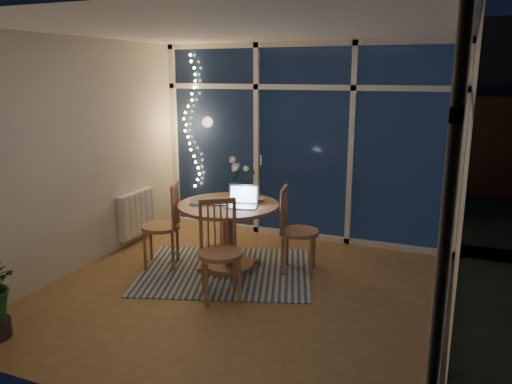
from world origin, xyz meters
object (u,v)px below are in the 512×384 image
at_px(chair_right, 299,230).
at_px(laptop, 241,196).
at_px(chair_left, 161,225).
at_px(dining_table, 229,237).
at_px(flower_vase, 239,188).
at_px(chair_front, 220,251).

distance_m(chair_right, laptop, 0.76).
height_order(chair_left, chair_right, chair_left).
xyz_separation_m(dining_table, chair_left, (-0.77, -0.23, 0.12)).
bearing_deg(chair_left, chair_right, 84.16).
distance_m(laptop, flower_vase, 0.46).
bearing_deg(laptop, dining_table, 148.57).
bearing_deg(chair_left, dining_table, 84.07).
distance_m(dining_table, laptop, 0.55).
bearing_deg(chair_left, chair_front, 40.84).
xyz_separation_m(dining_table, flower_vase, (-0.03, 0.34, 0.49)).
height_order(chair_right, flower_vase, chair_right).
relative_size(chair_right, laptop, 2.94).
height_order(chair_left, flower_vase, chair_left).
bearing_deg(flower_vase, chair_front, -74.56).
bearing_deg(laptop, chair_left, 176.87).
xyz_separation_m(chair_left, chair_right, (1.53, 0.45, -0.01)).
distance_m(chair_left, chair_right, 1.60).
bearing_deg(chair_front, flower_vase, 71.18).
bearing_deg(dining_table, flower_vase, 94.94).
distance_m(chair_front, laptop, 0.80).
relative_size(chair_left, laptop, 2.98).
bearing_deg(chair_front, dining_table, 75.63).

